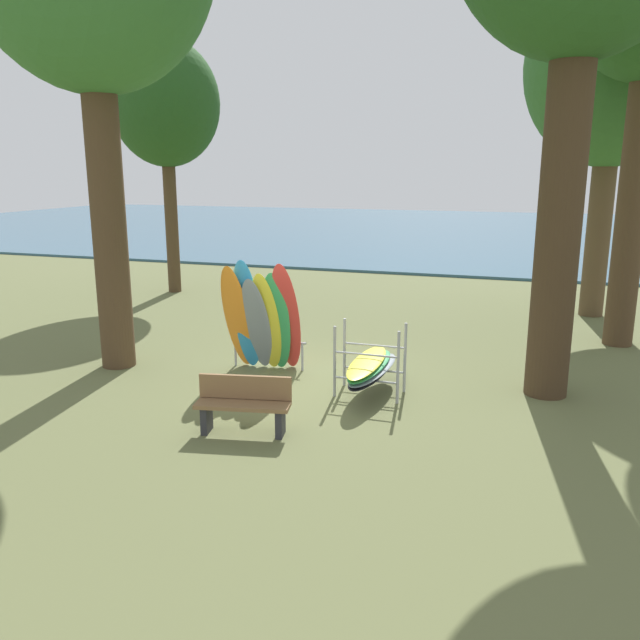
{
  "coord_description": "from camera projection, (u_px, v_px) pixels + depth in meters",
  "views": [
    {
      "loc": [
        3.82,
        -10.53,
        3.85
      ],
      "look_at": [
        0.16,
        0.47,
        1.1
      ],
      "focal_mm": 36.02,
      "sensor_mm": 36.0,
      "label": 1
    }
  ],
  "objects": [
    {
      "name": "park_bench",
      "position": [
        244.0,
        403.0,
        9.5
      ],
      "size": [
        1.45,
        0.67,
        0.85
      ],
      "color": "#2D2D33",
      "rests_on": "ground"
    },
    {
      "name": "tree_far_right_back",
      "position": [
        165.0,
        105.0,
        19.25
      ],
      "size": [
        3.27,
        3.27,
        7.64
      ],
      "color": "#4C3823",
      "rests_on": "ground"
    },
    {
      "name": "board_storage_rack",
      "position": [
        370.0,
        367.0,
        11.11
      ],
      "size": [
        1.15,
        2.13,
        1.25
      ],
      "color": "#9EA0A5",
      "rests_on": "ground"
    },
    {
      "name": "leaning_board_pile",
      "position": [
        262.0,
        320.0,
        12.18
      ],
      "size": [
        1.54,
        1.1,
        2.24
      ],
      "color": "orange",
      "rests_on": "ground"
    },
    {
      "name": "tree_far_left_back",
      "position": [
        615.0,
        67.0,
        15.81
      ],
      "size": [
        4.35,
        4.35,
        8.86
      ],
      "color": "brown",
      "rests_on": "ground"
    },
    {
      "name": "ground_plane",
      "position": [
        304.0,
        383.0,
        11.79
      ],
      "size": [
        80.0,
        80.0,
        0.0
      ],
      "primitive_type": "plane",
      "color": "#60663D"
    },
    {
      "name": "lake_water",
      "position": [
        470.0,
        230.0,
        40.16
      ],
      "size": [
        80.0,
        36.0,
        0.1
      ],
      "primitive_type": "cube",
      "color": "#38607A",
      "rests_on": "ground"
    }
  ]
}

